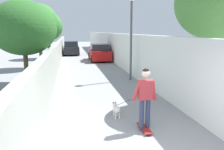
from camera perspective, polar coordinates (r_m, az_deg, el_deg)
ground_plane at (r=18.59m, az=-5.96°, el=2.55°), size 80.00×80.00×0.00m
wall_left at (r=16.46m, az=-13.79°, el=4.34°), size 48.00×0.30×1.78m
fence_right at (r=16.85m, az=2.71°, el=6.01°), size 48.00×0.30×2.50m
tree_left_near at (r=17.47m, az=-17.77°, el=12.84°), size 2.56×2.56×4.60m
tree_left_mid at (r=23.42m, az=-15.65°, el=11.53°), size 2.76×2.76×4.46m
tree_left_far at (r=12.03m, az=-21.25°, el=10.87°), size 3.17×3.17×4.16m
tree_right_distant at (r=8.89m, az=24.28°, el=15.97°), size 2.71×2.71×4.88m
lamp_post at (r=12.52m, az=4.86°, el=12.81°), size 0.36×0.36×4.59m
skateboard at (r=6.52m, az=8.06°, el=-12.97°), size 0.81×0.22×0.08m
person_skateboarder at (r=6.19m, az=8.30°, el=-4.62°), size 0.23×0.71×1.65m
dog at (r=7.31m, az=1.08°, el=-8.44°), size 1.43×0.68×1.06m
car_near at (r=21.09m, az=-3.18°, el=5.55°), size 3.85×1.80×1.54m
car_far at (r=27.11m, az=-10.16°, el=6.60°), size 4.32×1.80×1.54m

